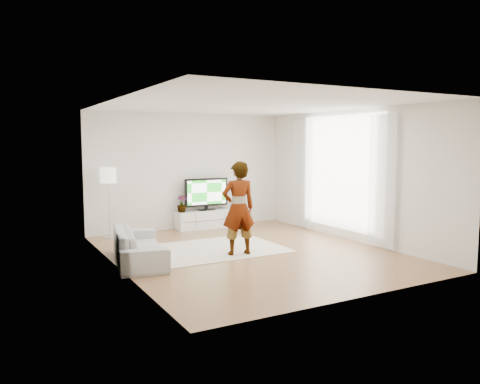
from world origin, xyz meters
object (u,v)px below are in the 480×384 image
sofa (139,245)px  floor_lamp (108,178)px  media_console (207,219)px  player (238,208)px  television (206,193)px  rug (212,249)px

sofa → floor_lamp: size_ratio=1.30×
media_console → player: (-0.67, -2.83, 0.66)m
television → sofa: 3.50m
media_console → player: bearing=-103.3°
sofa → rug: bearing=-70.6°
rug → sofa: sofa is taller
sofa → floor_lamp: bearing=10.1°
television → floor_lamp: (-2.40, -0.09, 0.45)m
player → floor_lamp: size_ratio=1.12×
television → sofa: bearing=-134.9°
media_console → floor_lamp: 2.64m
floor_lamp → rug: bearing=-55.0°
rug → player: player is taller
player → floor_lamp: player is taller
media_console → television: 0.65m
television → floor_lamp: floor_lamp is taller
television → sofa: (-2.44, -2.45, -0.57)m
player → sofa: 1.91m
rug → player: 1.11m
floor_lamp → media_console: bearing=1.5°
television → player: 2.93m
player → floor_lamp: (-1.73, 2.76, 0.43)m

